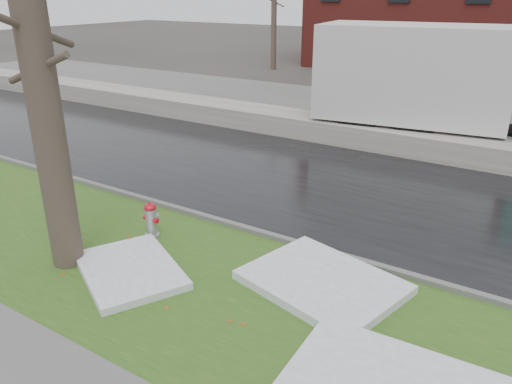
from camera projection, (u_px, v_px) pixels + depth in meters
The scene contains 14 objects.
ground at pixel (227, 253), 10.05m from camera, with size 120.00×120.00×0.00m, color #47423D.
verge at pixel (186, 281), 9.07m from camera, with size 60.00×4.50×0.04m, color #294E1A.
road at pixel (323, 184), 13.55m from camera, with size 60.00×7.00×0.03m, color black.
parking_lot at pixel (414, 120), 20.19m from camera, with size 60.00×9.00×0.03m, color slate.
curb at pixel (253, 231), 10.80m from camera, with size 60.00×0.15×0.14m, color slate.
snowbank at pixel (378, 136), 16.69m from camera, with size 60.00×1.60×0.75m, color #B6B0A6.
bg_tree_left at pixel (274, 16), 31.94m from camera, with size 1.40×1.62×6.50m.
bg_tree_center at pixel (386, 16), 32.07m from camera, with size 1.40×1.62×6.50m.
fire_hydrant at pixel (151, 218), 10.50m from camera, with size 0.38×0.33×0.79m.
tree at pixel (39, 73), 8.29m from camera, with size 1.49×1.77×7.16m.
box_truck at pixel (452, 85), 16.12m from camera, with size 11.84×3.99×3.90m.
worker at pixel (324, 88), 17.85m from camera, with size 0.67×0.44×1.83m, color black.
snow_patch_near at pixel (322, 282), 8.84m from camera, with size 2.60×2.00×0.16m, color white.
snow_patch_far at pixel (130, 270), 9.24m from camera, with size 2.20×1.60×0.14m, color white.
Camera 1 is at (5.26, -7.13, 4.94)m, focal length 35.00 mm.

